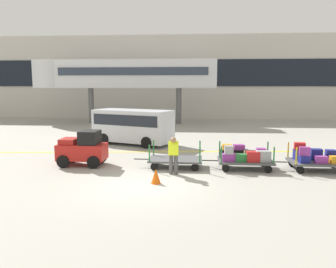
{
  "coord_description": "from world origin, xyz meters",
  "views": [
    {
      "loc": [
        1.79,
        -11.62,
        3.56
      ],
      "look_at": [
        0.45,
        5.87,
        1.04
      ],
      "focal_mm": 36.06,
      "sensor_mm": 36.0,
      "label": 1
    }
  ],
  "objects": [
    {
      "name": "baggage_cart_middle",
      "position": [
        3.98,
        2.76,
        0.55
      ],
      "size": [
        3.01,
        1.44,
        1.1
      ],
      "color": "#4C4C4F",
      "rests_on": "ground_plane"
    },
    {
      "name": "baggage_tug",
      "position": [
        -3.15,
        2.89,
        0.75
      ],
      "size": [
        2.12,
        1.26,
        1.58
      ],
      "color": "red",
      "rests_on": "ground_plane"
    },
    {
      "name": "ground_plane",
      "position": [
        0.0,
        0.0,
        0.0
      ],
      "size": [
        120.0,
        120.0,
        0.0
      ],
      "primitive_type": "plane",
      "color": "#9E9B91"
    },
    {
      "name": "baggage_cart_lead",
      "position": [
        1.01,
        2.81,
        0.35
      ],
      "size": [
        3.01,
        1.44,
        1.1
      ],
      "color": "#4C4C4F",
      "rests_on": "ground_plane"
    },
    {
      "name": "baggage_handler",
      "position": [
        1.0,
        1.59,
        0.87
      ],
      "size": [
        0.41,
        0.44,
        1.56
      ],
      "color": "#4C4C4C",
      "rests_on": "ground_plane"
    },
    {
      "name": "shuttle_van",
      "position": [
        -1.92,
        8.59,
        1.23
      ],
      "size": [
        5.16,
        3.56,
        2.1
      ],
      "color": "silver",
      "rests_on": "ground_plane"
    },
    {
      "name": "jet_bridge",
      "position": [
        -5.51,
        19.99,
        4.6
      ],
      "size": [
        17.33,
        3.0,
        5.94
      ],
      "color": "silver",
      "rests_on": "ground_plane"
    },
    {
      "name": "terminal_building",
      "position": [
        0.0,
        25.98,
        4.45
      ],
      "size": [
        61.45,
        2.51,
        8.89
      ],
      "color": "#BCB7AD",
      "rests_on": "ground_plane"
    },
    {
      "name": "baggage_cart_tail",
      "position": [
        6.95,
        2.73,
        0.53
      ],
      "size": [
        3.01,
        1.44,
        1.14
      ],
      "color": "#4C4C4F",
      "rests_on": "ground_plane"
    },
    {
      "name": "apron_lead_line",
      "position": [
        0.72,
        6.3,
        0.0
      ],
      "size": [
        19.86,
        2.08,
        0.01
      ],
      "primitive_type": "cube",
      "rotation": [
        0.0,
        0.0,
        0.09
      ],
      "color": "yellow",
      "rests_on": "ground_plane"
    },
    {
      "name": "safety_cone_near",
      "position": [
        0.43,
        0.31,
        0.28
      ],
      "size": [
        0.36,
        0.36,
        0.55
      ],
      "primitive_type": "cone",
      "color": "#EA590F",
      "rests_on": "ground_plane"
    }
  ]
}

